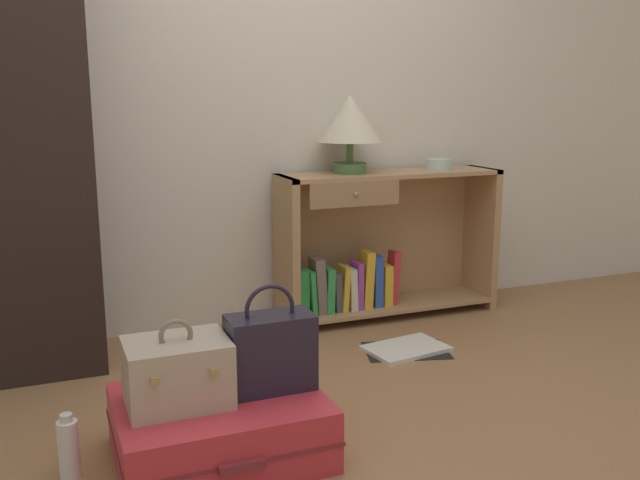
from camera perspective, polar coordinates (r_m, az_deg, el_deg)
The scene contains 10 objects.
ground_plane at distance 2.38m, azimuth 3.26°, elevation -17.06°, with size 9.00×9.00×0.00m, color #9E7047.
back_wall at distance 3.50m, azimuth -7.39°, elevation 14.27°, with size 6.40×0.10×2.60m, color silver.
bookshelf at distance 3.63m, azimuth 4.72°, elevation -0.72°, with size 1.18×0.32×0.76m.
table_lamp at distance 3.50m, azimuth 2.48°, elevation 9.69°, with size 0.32×0.32×0.39m.
bowl at distance 3.71m, azimuth 9.73°, elevation 6.14°, with size 0.13×0.13×0.06m, color silver.
suitcase_large at distance 2.33m, azimuth -8.21°, elevation -14.93°, with size 0.66×0.53×0.20m.
train_case at distance 2.23m, azimuth -11.62°, elevation -10.56°, with size 0.31×0.25×0.28m.
handbag at distance 2.28m, azimuth -4.08°, elevation -9.05°, with size 0.28×0.15×0.35m.
bottle at distance 2.32m, azimuth -19.92°, elevation -15.77°, with size 0.06×0.06×0.21m.
open_book_on_floor at distance 3.23m, azimuth 7.07°, elevation -8.86°, with size 0.43×0.35×0.02m.
Camera 1 is at (-0.90, -1.87, 1.15)m, focal length 39.01 mm.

